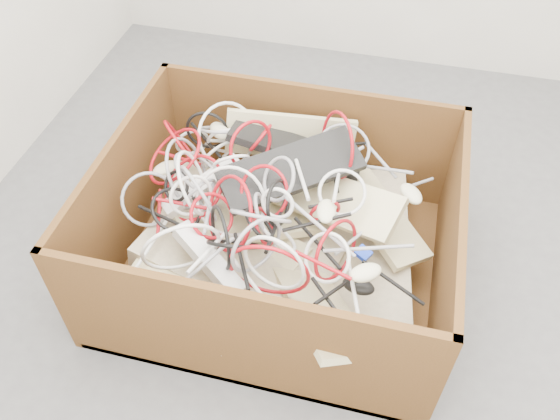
% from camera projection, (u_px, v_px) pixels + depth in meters
% --- Properties ---
extents(ground, '(3.00, 3.00, 0.00)m').
position_uv_depth(ground, '(338.00, 269.00, 2.19)').
color(ground, '#4E4E50').
rests_on(ground, ground).
extents(cardboard_box, '(1.17, 0.97, 0.51)m').
position_uv_depth(cardboard_box, '(274.00, 245.00, 2.09)').
color(cardboard_box, '#3E2B0F').
rests_on(cardboard_box, ground).
extents(keyboard_pile, '(0.97, 0.97, 0.37)m').
position_uv_depth(keyboard_pile, '(285.00, 214.00, 2.00)').
color(keyboard_pile, beige).
rests_on(keyboard_pile, cardboard_box).
extents(mice_scatter, '(0.98, 0.63, 0.17)m').
position_uv_depth(mice_scatter, '(289.00, 213.00, 1.90)').
color(mice_scatter, beige).
rests_on(mice_scatter, keyboard_pile).
extents(power_strip_left, '(0.24, 0.26, 0.12)m').
position_uv_depth(power_strip_left, '(203.00, 186.00, 1.97)').
color(power_strip_left, silver).
rests_on(power_strip_left, keyboard_pile).
extents(power_strip_right, '(0.28, 0.22, 0.10)m').
position_uv_depth(power_strip_right, '(209.00, 260.00, 1.77)').
color(power_strip_right, silver).
rests_on(power_strip_right, keyboard_pile).
extents(vga_plug, '(0.06, 0.06, 0.03)m').
position_uv_depth(vga_plug, '(363.00, 253.00, 1.80)').
color(vga_plug, '#0C2ABC').
rests_on(vga_plug, keyboard_pile).
extents(cable_tangle, '(1.06, 0.80, 0.39)m').
position_uv_depth(cable_tangle, '(237.00, 191.00, 1.91)').
color(cable_tangle, silver).
rests_on(cable_tangle, keyboard_pile).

